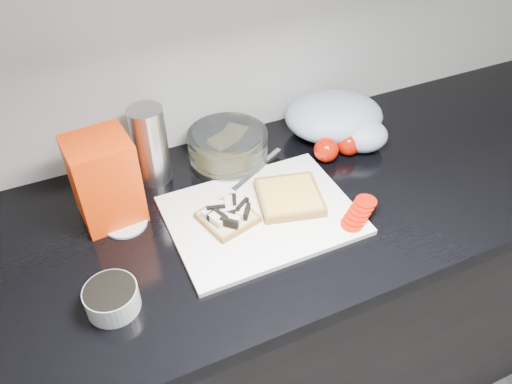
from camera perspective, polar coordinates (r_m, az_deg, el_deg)
base_cabinet at (r=1.48m, az=-1.43°, el=-15.67°), size 3.50×0.60×0.86m
countertop at (r=1.13m, az=-1.81°, el=-3.02°), size 3.50×0.64×0.04m
cutting_board at (r=1.10m, az=0.66°, el=-2.67°), size 0.40×0.30×0.01m
bread_left at (r=1.07m, az=-3.30°, el=-2.70°), size 0.13×0.13×0.03m
bread_right at (r=1.12m, az=3.83°, el=-0.57°), size 0.17×0.17×0.02m
tomato_slices at (r=1.10m, az=11.68°, el=-2.34°), size 0.11×0.09×0.02m
knife at (r=1.22m, az=0.81°, el=3.21°), size 0.17×0.10×0.01m
seed_tub at (r=0.96m, az=-16.17°, el=-11.49°), size 0.10×0.10×0.05m
tub_lid at (r=1.12m, az=-14.70°, el=-3.44°), size 0.12×0.12×0.01m
glass_bowl at (r=1.24m, az=-3.22°, el=5.09°), size 0.20×0.20×0.08m
bread_bag at (r=1.09m, az=-16.89°, el=1.33°), size 0.14×0.13×0.20m
steel_canister at (r=1.17m, az=-11.98°, el=5.26°), size 0.08×0.08×0.19m
grocery_bag at (r=1.33m, az=9.34°, el=8.24°), size 0.31×0.30×0.11m
whole_tomatoes at (r=1.27m, az=9.30°, el=5.14°), size 0.13×0.06×0.06m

